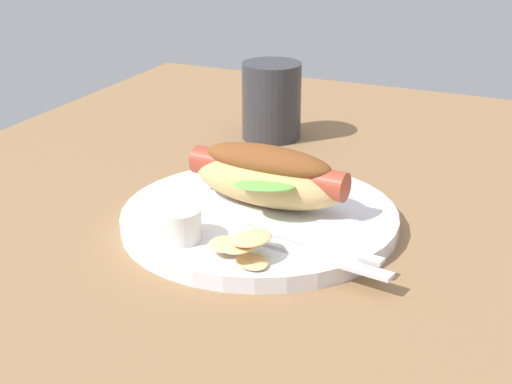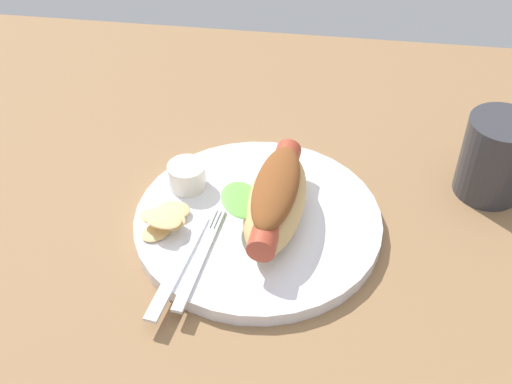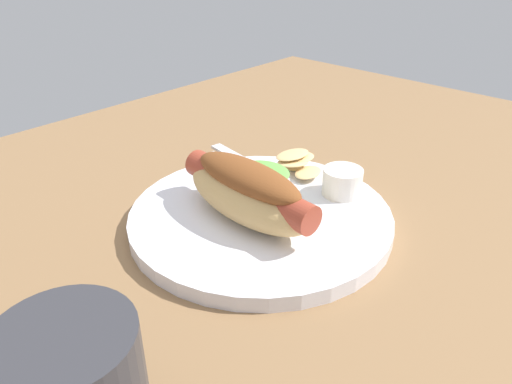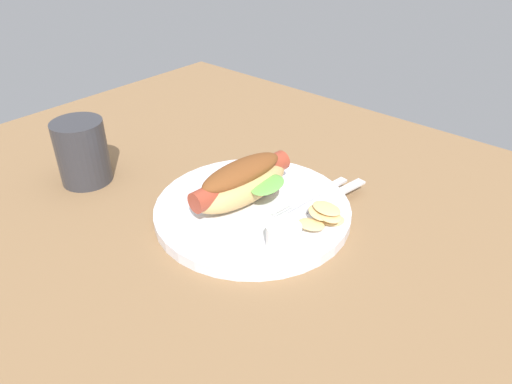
# 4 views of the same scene
# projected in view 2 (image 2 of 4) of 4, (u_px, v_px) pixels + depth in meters

# --- Properties ---
(ground_plane) EXTENTS (1.20, 0.90, 0.02)m
(ground_plane) POSITION_uv_depth(u_px,v_px,m) (244.00, 232.00, 0.77)
(ground_plane) COLOR olive
(plate) EXTENTS (0.28, 0.28, 0.02)m
(plate) POSITION_uv_depth(u_px,v_px,m) (258.00, 224.00, 0.75)
(plate) COLOR white
(plate) RESTS_ON ground_plane
(hot_dog) EXTENTS (0.11, 0.17, 0.06)m
(hot_dog) POSITION_uv_depth(u_px,v_px,m) (275.00, 200.00, 0.72)
(hot_dog) COLOR tan
(hot_dog) RESTS_ON plate
(sauce_ramekin) EXTENTS (0.04, 0.04, 0.03)m
(sauce_ramekin) POSITION_uv_depth(u_px,v_px,m) (187.00, 176.00, 0.78)
(sauce_ramekin) COLOR white
(sauce_ramekin) RESTS_ON plate
(fork) EXTENTS (0.03, 0.15, 0.00)m
(fork) POSITION_uv_depth(u_px,v_px,m) (199.00, 260.00, 0.70)
(fork) COLOR silver
(fork) RESTS_ON plate
(knife) EXTENTS (0.04, 0.15, 0.00)m
(knife) POSITION_uv_depth(u_px,v_px,m) (179.00, 265.00, 0.69)
(knife) COLOR silver
(knife) RESTS_ON plate
(chips_pile) EXTENTS (0.06, 0.07, 0.02)m
(chips_pile) POSITION_uv_depth(u_px,v_px,m) (164.00, 219.00, 0.73)
(chips_pile) COLOR #E8C07D
(chips_pile) RESTS_ON plate
(drinking_cup) EXTENTS (0.08, 0.08, 0.10)m
(drinking_cup) POSITION_uv_depth(u_px,v_px,m) (495.00, 157.00, 0.78)
(drinking_cup) COLOR #333338
(drinking_cup) RESTS_ON ground_plane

